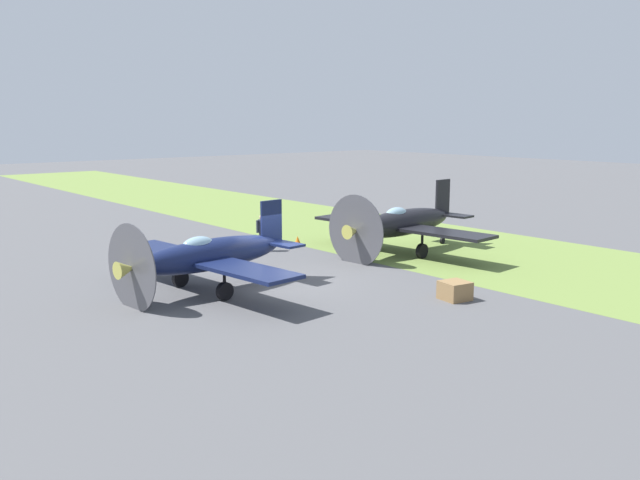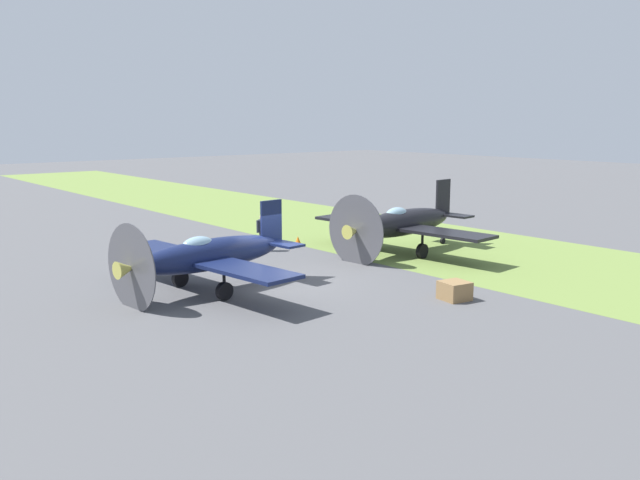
{
  "view_description": "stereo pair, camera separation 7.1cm",
  "coord_description": "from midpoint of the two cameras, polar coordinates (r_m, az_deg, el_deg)",
  "views": [
    {
      "loc": [
        -20.24,
        15.03,
        6.14
      ],
      "look_at": [
        0.79,
        -2.38,
        1.23
      ],
      "focal_mm": 37.77,
      "sensor_mm": 36.0,
      "label": 1
    },
    {
      "loc": [
        -20.29,
        14.98,
        6.14
      ],
      "look_at": [
        0.79,
        -2.38,
        1.23
      ],
      "focal_mm": 37.77,
      "sensor_mm": 36.0,
      "label": 2
    }
  ],
  "objects": [
    {
      "name": "airplane_wingman",
      "position": [
        31.37,
        6.9,
        1.45
      ],
      "size": [
        9.51,
        7.53,
        3.38
      ],
      "rotation": [
        0.0,
        0.0,
        0.09
      ],
      "color": "black",
      "rests_on": "ground"
    },
    {
      "name": "supply_crate",
      "position": [
        23.71,
        11.27,
        -4.22
      ],
      "size": [
        1.04,
        1.04,
        0.64
      ],
      "primitive_type": "cube",
      "rotation": [
        0.0,
        0.0,
        1.41
      ],
      "color": "olive",
      "rests_on": "ground"
    },
    {
      "name": "ground_plane",
      "position": [
        25.95,
        -3.02,
        -3.51
      ],
      "size": [
        160.0,
        160.0,
        0.0
      ],
      "primitive_type": "plane",
      "color": "#515154"
    },
    {
      "name": "runway_marker_cone",
      "position": [
        33.34,
        -1.97,
        -0.04
      ],
      "size": [
        0.36,
        0.36,
        0.44
      ],
      "primitive_type": "cone",
      "color": "orange",
      "rests_on": "ground"
    },
    {
      "name": "grass_verge",
      "position": [
        33.15,
        11.7,
        -0.69
      ],
      "size": [
        120.0,
        11.0,
        0.01
      ],
      "primitive_type": "cube",
      "color": "olive",
      "rests_on": "ground"
    },
    {
      "name": "ground_crew_chief",
      "position": [
        31.83,
        -5.0,
        0.7
      ],
      "size": [
        0.38,
        0.63,
        1.73
      ],
      "rotation": [
        0.0,
        0.0,
        1.56
      ],
      "color": "#2D3342",
      "rests_on": "ground"
    },
    {
      "name": "airplane_lead",
      "position": [
        24.44,
        -9.54,
        -1.28
      ],
      "size": [
        9.04,
        7.16,
        3.21
      ],
      "rotation": [
        0.0,
        0.0,
        0.1
      ],
      "color": "#141E47",
      "rests_on": "ground"
    }
  ]
}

